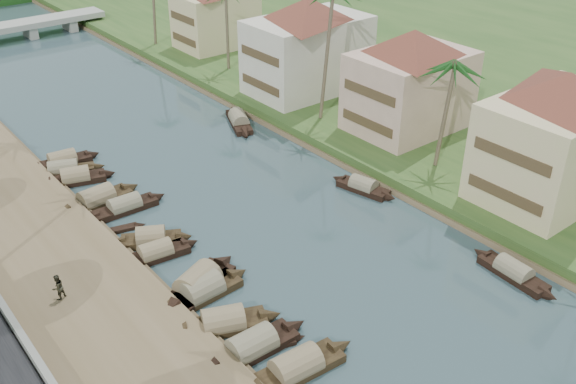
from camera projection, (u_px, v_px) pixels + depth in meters
ground at (358, 283)px, 43.93m from camera, size 220.00×220.00×0.00m
left_bank at (23, 232)px, 48.60m from camera, size 10.00×180.00×0.80m
right_bank at (356, 116)px, 67.44m from camera, size 16.00×180.00×1.20m
far_right_fill at (552, 49)px, 87.47m from camera, size 60.00×220.00×1.15m
bridge at (8, 29)px, 91.76m from camera, size 28.00×4.00×2.40m
building_near at (557, 135)px, 49.66m from camera, size 14.85×14.85×10.20m
building_mid at (410, 79)px, 61.15m from camera, size 14.11×14.11×9.70m
building_far at (308, 44)px, 69.95m from camera, size 15.59×15.59×10.20m
building_distant at (216, 11)px, 84.27m from camera, size 12.62×12.62×9.20m
sampan_2 at (296, 368)px, 36.49m from camera, size 8.33×2.28×2.18m
sampan_3 at (252, 347)px, 37.94m from camera, size 8.16×2.03×2.19m
sampan_4 at (223, 323)px, 39.75m from camera, size 7.67×4.48×2.18m
sampan_5 at (198, 285)px, 43.00m from camera, size 8.34×4.93×2.57m
sampan_6 at (202, 291)px, 42.47m from camera, size 7.69×2.24×2.27m
sampan_7 at (156, 253)px, 46.23m from camera, size 6.92×2.22×1.86m
sampan_8 at (151, 239)px, 47.85m from camera, size 6.18×4.38×1.98m
sampan_9 at (125, 207)px, 51.84m from camera, size 7.42×1.76×1.91m
sampan_10 at (97, 200)px, 52.77m from camera, size 8.18×2.38×2.22m
sampan_11 at (76, 178)px, 55.99m from camera, size 7.14×3.60×2.04m
sampan_12 at (63, 170)px, 57.32m from camera, size 7.37×4.06×1.82m
sampan_13 at (63, 161)px, 58.82m from camera, size 7.16×2.20×1.97m
sampan_14 at (513, 272)px, 44.28m from camera, size 1.84×7.29×1.81m
sampan_15 at (363, 187)px, 54.66m from camera, size 2.80×6.58×1.80m
sampan_16 at (239, 121)px, 66.73m from camera, size 4.62×8.21×2.04m
canoe_1 at (263, 348)px, 38.35m from camera, size 5.60×2.46×0.90m
canoe_2 at (114, 231)px, 49.30m from camera, size 5.05×1.94×0.73m
palm_1 at (449, 67)px, 52.09m from camera, size 3.20×3.20×10.65m
tree_6 at (335, 37)px, 73.58m from camera, size 4.70×4.70×6.81m
person_far at (58, 287)px, 40.82m from camera, size 1.05×0.95×1.78m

